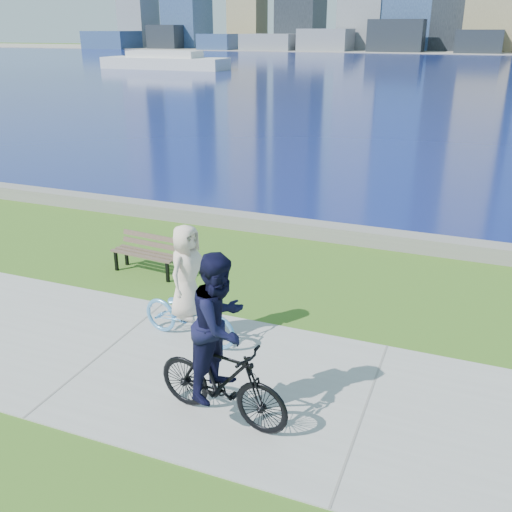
{
  "coord_description": "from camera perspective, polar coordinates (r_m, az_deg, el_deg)",
  "views": [
    {
      "loc": [
        4.95,
        -6.19,
        4.63
      ],
      "look_at": [
        1.7,
        1.99,
        1.1
      ],
      "focal_mm": 40.0,
      "sensor_mm": 36.0,
      "label": 1
    }
  ],
  "objects": [
    {
      "name": "ground",
      "position": [
        9.18,
        -14.81,
        -9.25
      ],
      "size": [
        320.0,
        320.0,
        0.0
      ],
      "primitive_type": "plane",
      "color": "#355E18",
      "rests_on": "ground"
    },
    {
      "name": "concrete_path",
      "position": [
        9.18,
        -14.81,
        -9.2
      ],
      "size": [
        80.0,
        3.5,
        0.02
      ],
      "primitive_type": "cube",
      "color": "#989793",
      "rests_on": "ground"
    },
    {
      "name": "seawall",
      "position": [
        14.07,
        -0.11,
        3.37
      ],
      "size": [
        90.0,
        0.5,
        0.35
      ],
      "primitive_type": "cube",
      "color": "slate",
      "rests_on": "ground"
    },
    {
      "name": "bay_water",
      "position": [
        78.49,
        18.91,
        17.34
      ],
      "size": [
        320.0,
        131.0,
        0.01
      ],
      "primitive_type": "cube",
      "color": "#0D1855",
      "rests_on": "ground"
    },
    {
      "name": "far_shore",
      "position": [
        136.36,
        20.7,
        18.59
      ],
      "size": [
        320.0,
        30.0,
        0.12
      ],
      "primitive_type": "cube",
      "color": "gray",
      "rests_on": "ground"
    },
    {
      "name": "ferry_near",
      "position": [
        73.95,
        -9.11,
        18.66
      ],
      "size": [
        15.65,
        4.47,
        2.12
      ],
      "color": "silver",
      "rests_on": "ground"
    },
    {
      "name": "park_bench",
      "position": [
        11.69,
        -10.77,
        0.53
      ],
      "size": [
        1.49,
        0.63,
        0.75
      ],
      "rotation": [
        0.0,
        0.0,
        -0.09
      ],
      "color": "black",
      "rests_on": "ground"
    },
    {
      "name": "cyclist_woman",
      "position": [
        8.91,
        -6.8,
        -4.28
      ],
      "size": [
        0.82,
        1.77,
        1.92
      ],
      "rotation": [
        0.0,
        0.0,
        1.43
      ],
      "color": "#60AAEB",
      "rests_on": "ground"
    },
    {
      "name": "cyclist_man",
      "position": [
        7.0,
        -3.53,
        -9.73
      ],
      "size": [
        0.8,
        1.91,
        2.25
      ],
      "rotation": [
        0.0,
        0.0,
        1.43
      ],
      "color": "black",
      "rests_on": "ground"
    }
  ]
}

